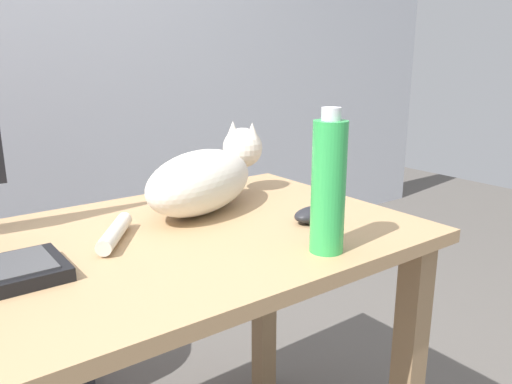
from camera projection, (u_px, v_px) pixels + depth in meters
name	position (u px, v px, depth m)	size (l,w,h in m)	color
desk	(107.00, 304.00, 1.01)	(1.36, 0.69, 0.74)	tan
cat	(205.00, 177.00, 1.24)	(0.56, 0.32, 0.20)	silver
computer_mouse	(314.00, 214.00, 1.15)	(0.11, 0.06, 0.04)	#232328
water_bottle	(328.00, 186.00, 0.95)	(0.07, 0.07, 0.28)	green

